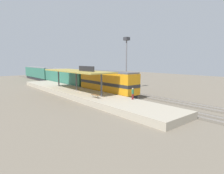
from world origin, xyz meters
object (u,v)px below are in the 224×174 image
(locomotive, at_px, (107,82))
(person_waiting, at_px, (133,93))
(light_mast, at_px, (126,52))
(passenger_carriage_rear, at_px, (38,73))
(freight_car, at_px, (98,79))
(platform_bench, at_px, (95,95))
(passenger_carriage_front, at_px, (65,77))

(locomotive, height_order, person_waiting, locomotive)
(light_mast, xyz_separation_m, person_waiting, (-10.25, -12.03, -6.54))
(passenger_carriage_rear, relative_size, freight_car, 1.67)
(platform_bench, relative_size, light_mast, 0.15)
(locomotive, xyz_separation_m, passenger_carriage_front, (0.00, 18.00, -0.10))
(locomotive, bearing_deg, person_waiting, -104.86)
(freight_car, bearing_deg, passenger_carriage_front, 118.67)
(platform_bench, height_order, passenger_carriage_rear, passenger_carriage_rear)
(passenger_carriage_front, xyz_separation_m, light_mast, (7.80, -15.19, 6.08))
(passenger_carriage_front, bearing_deg, platform_bench, -104.74)
(passenger_carriage_front, bearing_deg, light_mast, -62.83)
(platform_bench, relative_size, person_waiting, 0.99)
(passenger_carriage_front, height_order, passenger_carriage_rear, same)
(passenger_carriage_front, relative_size, passenger_carriage_rear, 1.00)
(passenger_carriage_rear, distance_m, person_waiting, 48.08)
(light_mast, bearing_deg, person_waiting, -130.43)
(locomotive, height_order, passenger_carriage_rear, locomotive)
(locomotive, bearing_deg, platform_bench, -141.34)
(platform_bench, distance_m, passenger_carriage_front, 23.60)
(locomotive, relative_size, passenger_carriage_front, 0.72)
(passenger_carriage_front, bearing_deg, locomotive, -90.00)
(platform_bench, bearing_deg, passenger_carriage_rear, 82.16)
(locomotive, relative_size, passenger_carriage_rear, 0.72)
(light_mast, height_order, person_waiting, light_mast)
(passenger_carriage_front, xyz_separation_m, person_waiting, (-2.45, -27.22, -0.46))
(platform_bench, distance_m, locomotive, 7.76)
(passenger_carriage_front, distance_m, light_mast, 18.13)
(platform_bench, height_order, locomotive, locomotive)
(light_mast, distance_m, person_waiting, 17.10)
(locomotive, relative_size, light_mast, 1.23)
(light_mast, bearing_deg, passenger_carriage_rear, 102.23)
(passenger_carriage_rear, bearing_deg, platform_bench, -97.84)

